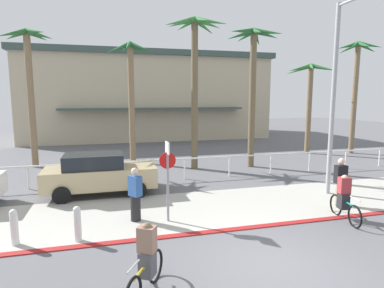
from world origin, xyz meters
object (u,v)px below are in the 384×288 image
(stop_sign_bike_lane, at_px, (168,170))
(palm_tree_4, at_px, (310,87))
(palm_tree_1, at_px, (130,74))
(cyclist_teal_1, at_px, (344,199))
(palm_tree_5, at_px, (357,72))
(bollard_0, at_px, (77,223))
(palm_tree_2, at_px, (195,54))
(car_tan_1, at_px, (99,173))
(pedestrian_1, at_px, (340,184))
(streetlight_curb, at_px, (338,88))
(palm_tree_3, at_px, (253,65))
(pedestrian_0, at_px, (135,197))
(cyclist_yellow_0, at_px, (146,261))
(palm_tree_0, at_px, (29,66))
(bollard_1, at_px, (14,227))

(stop_sign_bike_lane, xyz_separation_m, palm_tree_4, (11.95, 10.14, 3.01))
(palm_tree_1, height_order, cyclist_teal_1, palm_tree_1)
(palm_tree_5, bearing_deg, cyclist_teal_1, -131.96)
(bollard_0, relative_size, palm_tree_5, 0.13)
(bollard_0, xyz_separation_m, palm_tree_2, (5.56, 8.10, 5.73))
(stop_sign_bike_lane, relative_size, car_tan_1, 0.58)
(palm_tree_4, bearing_deg, pedestrian_1, -118.78)
(palm_tree_2, bearing_deg, bollard_0, -124.49)
(cyclist_teal_1, bearing_deg, streetlight_curb, 59.20)
(palm_tree_3, height_order, palm_tree_4, palm_tree_3)
(palm_tree_1, xyz_separation_m, palm_tree_3, (6.44, -3.06, 0.39))
(palm_tree_4, xyz_separation_m, pedestrian_0, (-12.95, -9.83, -3.87))
(bollard_0, xyz_separation_m, palm_tree_5, (17.74, 10.13, 5.16))
(streetlight_curb, xyz_separation_m, palm_tree_3, (-0.80, 5.90, 1.44))
(bollard_0, bearing_deg, cyclist_teal_1, -3.59)
(bollard_0, bearing_deg, pedestrian_0, 33.15)
(palm_tree_1, relative_size, palm_tree_4, 1.15)
(palm_tree_3, height_order, pedestrian_1, palm_tree_3)
(palm_tree_2, height_order, cyclist_yellow_0, palm_tree_2)
(palm_tree_1, distance_m, car_tan_1, 8.01)
(streetlight_curb, height_order, palm_tree_2, palm_tree_2)
(palm_tree_4, bearing_deg, palm_tree_2, -162.66)
(car_tan_1, relative_size, cyclist_teal_1, 2.44)
(palm_tree_2, distance_m, palm_tree_3, 3.27)
(palm_tree_0, height_order, pedestrian_1, palm_tree_0)
(bollard_0, xyz_separation_m, palm_tree_1, (2.33, 10.80, 4.81))
(streetlight_curb, height_order, car_tan_1, streetlight_curb)
(pedestrian_0, bearing_deg, palm_tree_0, 116.38)
(bollard_1, xyz_separation_m, palm_tree_3, (10.38, 7.56, 5.20))
(palm_tree_3, bearing_deg, palm_tree_4, 28.53)
(palm_tree_1, bearing_deg, bollard_1, -110.32)
(palm_tree_0, height_order, pedestrian_0, palm_tree_0)
(stop_sign_bike_lane, xyz_separation_m, pedestrian_0, (-0.99, 0.30, -0.87))
(palm_tree_1, bearing_deg, palm_tree_4, 0.56)
(pedestrian_0, bearing_deg, palm_tree_5, 29.37)
(cyclist_yellow_0, xyz_separation_m, cyclist_teal_1, (6.63, 2.35, 0.00))
(bollard_0, distance_m, pedestrian_1, 9.02)
(bollard_0, bearing_deg, car_tan_1, 83.45)
(palm_tree_3, bearing_deg, streetlight_curb, -82.26)
(pedestrian_1, bearing_deg, palm_tree_5, 47.19)
(bollard_1, relative_size, palm_tree_2, 0.12)
(streetlight_curb, height_order, palm_tree_5, palm_tree_5)
(palm_tree_0, relative_size, palm_tree_5, 0.99)
(bollard_1, bearing_deg, bollard_0, -6.44)
(palm_tree_4, bearing_deg, palm_tree_5, -14.11)
(streetlight_curb, distance_m, pedestrian_0, 8.67)
(palm_tree_0, xyz_separation_m, palm_tree_5, (20.89, -0.66, 0.01))
(bollard_1, bearing_deg, cyclist_yellow_0, -44.07)
(streetlight_curb, relative_size, cyclist_yellow_0, 4.70)
(palm_tree_2, bearing_deg, streetlight_curb, -57.31)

